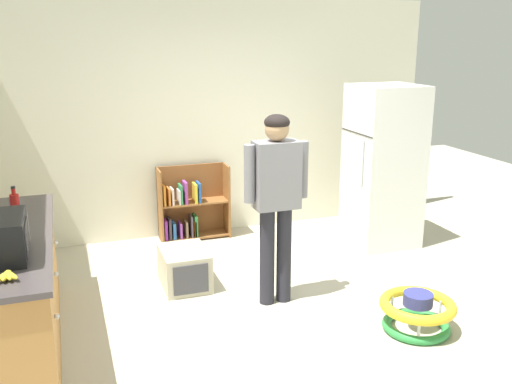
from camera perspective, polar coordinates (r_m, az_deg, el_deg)
The scene contains 12 objects.
ground_plane at distance 4.97m, azimuth 3.97°, elevation -12.06°, with size 12.00×12.00×0.00m, color #BCB49E.
back_wall at distance 6.67m, azimuth -3.69°, elevation 7.35°, with size 5.20×0.06×2.70m, color silver.
kitchen_counter at distance 4.64m, azimuth -23.22°, elevation -9.30°, with size 0.65×2.15×0.90m.
refrigerator at distance 6.44m, azimuth 12.64°, elevation 2.54°, with size 0.73×0.68×1.78m.
bookshelf at distance 6.61m, azimuth -6.72°, elevation -1.55°, with size 0.80×0.28×0.85m.
standing_person at distance 4.81m, azimuth 2.05°, elevation -0.04°, with size 0.57×0.22×1.67m.
baby_walker at distance 4.82m, azimuth 15.84°, elevation -11.50°, with size 0.60×0.60×0.32m.
pet_carrier at distance 5.43m, azimuth -7.18°, elevation -7.58°, with size 0.42×0.55×0.36m.
banana_bunch at distance 3.69m, azimuth -23.67°, elevation -7.67°, with size 0.15×0.16×0.04m.
ketchup_bottle at distance 4.89m, azimuth -23.01°, elevation -1.15°, with size 0.07×0.07×0.25m.
blue_cup at distance 5.10m, azimuth -23.02°, elevation -1.11°, with size 0.08×0.08×0.10m, color blue.
green_cup at distance 4.50m, azimuth -23.48°, elevation -3.29°, with size 0.08×0.08×0.10m, color #269951.
Camera 1 is at (-1.76, -4.04, 2.30)m, focal length 39.90 mm.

